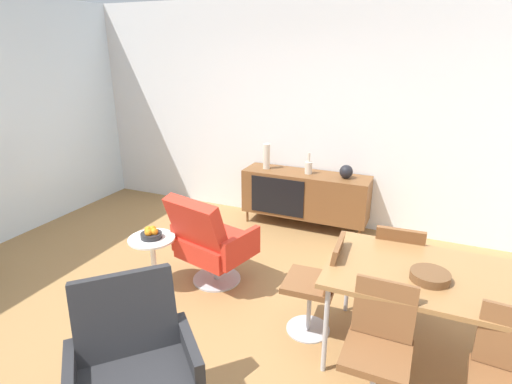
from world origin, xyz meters
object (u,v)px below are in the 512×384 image
at_px(side_table_round, 153,256).
at_px(fruit_bowl, 151,234).
at_px(dining_chair_near_window, 318,282).
at_px(armchair_black_shell, 132,362).
at_px(vase_ceramic_small, 309,167).
at_px(vase_cobalt, 346,172).
at_px(wooden_bowl_on_table, 430,276).
at_px(dining_chair_front_right, 508,381).
at_px(vase_sculptural_dark, 267,156).
at_px(dining_chair_back_left, 397,263).
at_px(dining_table, 445,282).
at_px(dining_chair_front_left, 378,346).
at_px(lounge_chair_red, 210,240).
at_px(sideboard, 305,194).

bearing_deg(side_table_round, fruit_bowl, 128.06).
bearing_deg(dining_chair_near_window, armchair_black_shell, -121.11).
height_order(vase_ceramic_small, armchair_black_shell, vase_ceramic_small).
relative_size(vase_cobalt, wooden_bowl_on_table, 0.63).
bearing_deg(dining_chair_front_right, dining_chair_near_window, 155.67).
bearing_deg(vase_sculptural_dark, dining_chair_back_left, -38.67).
height_order(vase_cobalt, armchair_black_shell, armchair_black_shell).
bearing_deg(vase_ceramic_small, dining_chair_front_right, -52.91).
xyz_separation_m(dining_table, dining_chair_front_left, (-0.35, -0.56, -0.23)).
height_order(vase_ceramic_small, side_table_round, vase_ceramic_small).
xyz_separation_m(lounge_chair_red, side_table_round, (-0.48, -0.27, -0.15)).
distance_m(dining_chair_front_left, dining_chair_near_window, 0.78).
distance_m(lounge_chair_red, armchair_black_shell, 1.64).
xyz_separation_m(dining_chair_front_left, dining_chair_front_right, (0.70, -0.00, 0.00)).
distance_m(dining_chair_front_right, armchair_black_shell, 2.14).
relative_size(vase_cobalt, armchair_black_shell, 0.17).
relative_size(vase_ceramic_small, dining_table, 0.17).
bearing_deg(dining_chair_near_window, side_table_round, 178.59).
distance_m(vase_ceramic_small, dining_chair_front_right, 3.22).
distance_m(vase_cobalt, dining_chair_front_left, 2.69).
height_order(dining_table, dining_chair_near_window, dining_chair_near_window).
relative_size(wooden_bowl_on_table, dining_chair_front_right, 0.30).
bearing_deg(wooden_bowl_on_table, armchair_black_shell, -142.84).
bearing_deg(dining_chair_front_left, sideboard, 116.23).
height_order(vase_sculptural_dark, dining_chair_back_left, vase_sculptural_dark).
relative_size(sideboard, lounge_chair_red, 1.69).
relative_size(dining_chair_back_left, lounge_chair_red, 0.90).
height_order(vase_ceramic_small, dining_table, vase_ceramic_small).
bearing_deg(fruit_bowl, dining_chair_back_left, 13.33).
bearing_deg(dining_chair_back_left, fruit_bowl, -166.67).
bearing_deg(vase_sculptural_dark, sideboard, -0.20).
bearing_deg(armchair_black_shell, side_table_round, 122.92).
distance_m(sideboard, dining_chair_back_left, 1.91).
relative_size(dining_chair_near_window, lounge_chair_red, 0.90).
bearing_deg(dining_table, fruit_bowl, 179.00).
bearing_deg(dining_chair_back_left, side_table_round, -166.64).
distance_m(dining_chair_front_right, fruit_bowl, 2.94).
height_order(dining_chair_front_left, lounge_chair_red, lounge_chair_red).
height_order(vase_cobalt, vase_ceramic_small, vase_ceramic_small).
distance_m(dining_chair_back_left, side_table_round, 2.24).
height_order(dining_table, fruit_bowl, dining_table).
bearing_deg(sideboard, vase_cobalt, 0.22).
bearing_deg(wooden_bowl_on_table, vase_cobalt, 115.60).
relative_size(sideboard, wooden_bowl_on_table, 6.15).
bearing_deg(wooden_bowl_on_table, vase_sculptural_dark, 134.24).
height_order(dining_chair_front_right, armchair_black_shell, armchair_black_shell).
distance_m(dining_chair_front_left, dining_chair_back_left, 1.12).
relative_size(vase_sculptural_dark, dining_chair_back_left, 0.38).
height_order(vase_ceramic_small, wooden_bowl_on_table, vase_ceramic_small).
relative_size(dining_table, dining_chair_front_left, 1.87).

